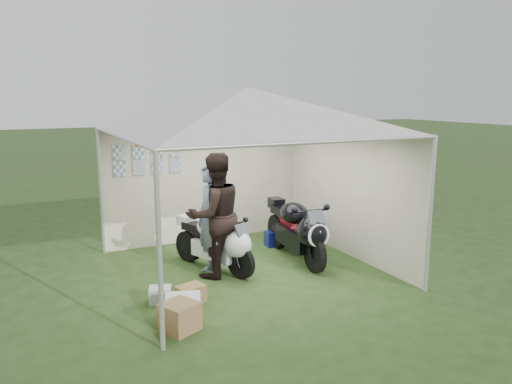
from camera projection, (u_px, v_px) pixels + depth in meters
ground at (247, 269)px, 8.36m from camera, size 80.00×80.00×0.00m
canopy_tent at (246, 114)px, 7.89m from camera, size 5.66×5.66×3.00m
motorcycle_white at (217, 242)px, 8.21m from camera, size 0.90×1.74×0.90m
motorcycle_black at (298, 229)px, 8.70m from camera, size 0.57×2.13×1.05m
paddock_stand at (276, 238)px, 9.66m from camera, size 0.41×0.27×0.29m
person_dark_jacket at (215, 215)px, 7.90m from camera, size 1.06×0.88×2.00m
person_blue_jacket at (210, 220)px, 7.95m from camera, size 0.45×0.68×1.83m
equipment_box at (287, 232)px, 9.77m from camera, size 0.57×0.50×0.47m
crate_0 at (183, 307)px, 6.52m from camera, size 0.54×0.48×0.30m
crate_1 at (180, 317)px, 6.17m from camera, size 0.53×0.53×0.36m
crate_2 at (160, 295)px, 7.01m from camera, size 0.37×0.34×0.22m
crate_3 at (191, 294)px, 7.01m from camera, size 0.43×0.36×0.25m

